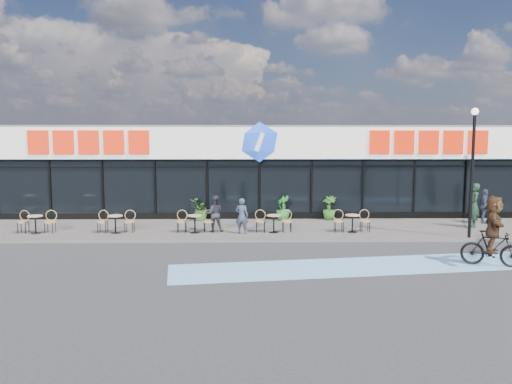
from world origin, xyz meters
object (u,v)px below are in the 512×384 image
(lamp_post, at_px, (473,161))
(potted_plant_right, at_px, (329,208))
(pedestrian_a, at_px, (474,205))
(cyclist_a, at_px, (493,234))
(pedestrian_b, at_px, (484,206))
(potted_plant_left, at_px, (200,210))
(patron_right, at_px, (214,214))
(patron_left, at_px, (242,216))
(potted_plant_mid, at_px, (283,208))

(lamp_post, xyz_separation_m, potted_plant_right, (-4.83, 4.35, -2.44))
(pedestrian_a, xyz_separation_m, cyclist_a, (-2.20, -6.15, -0.05))
(pedestrian_a, xyz_separation_m, pedestrian_b, (0.95, 1.01, -0.18))
(potted_plant_left, height_order, cyclist_a, cyclist_a)
(potted_plant_right, relative_size, patron_right, 0.74)
(patron_left, distance_m, patron_right, 1.23)
(patron_left, bearing_deg, potted_plant_left, -42.02)
(potted_plant_left, relative_size, potted_plant_mid, 0.88)
(lamp_post, height_order, potted_plant_mid, lamp_post)
(pedestrian_a, distance_m, pedestrian_b, 1.40)
(potted_plant_mid, bearing_deg, pedestrian_b, -6.04)
(potted_plant_mid, distance_m, pedestrian_a, 8.44)
(potted_plant_left, bearing_deg, patron_right, -73.37)
(potted_plant_mid, bearing_deg, potted_plant_right, 4.58)
(potted_plant_mid, bearing_deg, patron_left, -120.66)
(patron_right, relative_size, pedestrian_a, 0.79)
(potted_plant_mid, height_order, patron_left, patron_left)
(potted_plant_right, bearing_deg, patron_right, -150.62)
(potted_plant_mid, height_order, pedestrian_a, pedestrian_a)
(cyclist_a, bearing_deg, potted_plant_mid, 126.42)
(potted_plant_left, relative_size, patron_right, 0.68)
(potted_plant_left, height_order, potted_plant_mid, potted_plant_mid)
(potted_plant_right, distance_m, patron_right, 6.06)
(patron_left, height_order, cyclist_a, cyclist_a)
(lamp_post, distance_m, potted_plant_right, 6.94)
(potted_plant_left, height_order, patron_right, patron_right)
(patron_right, distance_m, pedestrian_a, 11.29)
(potted_plant_left, distance_m, patron_right, 2.95)
(patron_left, xyz_separation_m, pedestrian_b, (11.06, 2.25, 0.05))
(pedestrian_b, bearing_deg, pedestrian_a, 158.82)
(lamp_post, xyz_separation_m, pedestrian_a, (1.15, 2.19, -2.04))
(patron_left, bearing_deg, pedestrian_b, -152.13)
(patron_left, bearing_deg, cyclist_a, 164.53)
(potted_plant_left, distance_m, pedestrian_b, 13.09)
(potted_plant_left, xyz_separation_m, patron_right, (0.84, -2.81, 0.24))
(potted_plant_mid, height_order, potted_plant_right, potted_plant_mid)
(potted_plant_left, bearing_deg, patron_left, -58.39)
(patron_left, height_order, pedestrian_b, pedestrian_b)
(patron_left, xyz_separation_m, patron_right, (-1.15, 0.42, 0.03))
(patron_left, bearing_deg, potted_plant_mid, -104.30)
(patron_right, bearing_deg, potted_plant_left, -80.29)
(cyclist_a, bearing_deg, potted_plant_left, 140.55)
(lamp_post, height_order, cyclist_a, lamp_post)
(lamp_post, relative_size, potted_plant_left, 4.87)
(patron_right, distance_m, cyclist_a, 10.51)
(patron_left, distance_m, pedestrian_a, 10.18)
(patron_left, bearing_deg, potted_plant_right, -124.19)
(lamp_post, distance_m, cyclist_a, 4.59)
(lamp_post, height_order, potted_plant_left, lamp_post)
(pedestrian_a, bearing_deg, pedestrian_b, 150.23)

